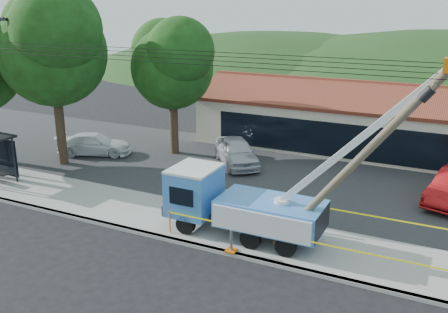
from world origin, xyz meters
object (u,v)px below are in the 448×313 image
leaning_pole (361,157)px  car_silver (236,166)px  utility_truck (241,203)px  car_white (96,156)px

leaning_pole → car_silver: bearing=135.4°
utility_truck → car_white: 15.07m
utility_truck → car_white: utility_truck is taller
car_silver → utility_truck: bearing=-103.9°
car_silver → car_white: size_ratio=1.03×
utility_truck → leaning_pole: 5.59m
leaning_pole → car_silver: leaning_pole is taller
leaning_pole → car_white: (-18.30, 6.83, -4.36)m
leaning_pole → car_silver: 13.46m
leaning_pole → utility_truck: bearing=177.6°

